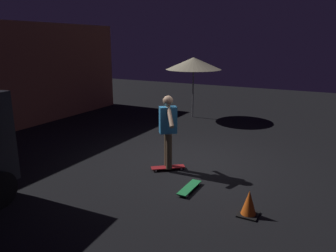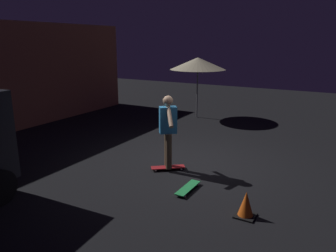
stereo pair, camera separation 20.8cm
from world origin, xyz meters
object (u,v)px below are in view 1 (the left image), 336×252
skateboard_ridden (168,167)px  traffic_cone (249,204)px  patio_umbrella (194,63)px  skater (168,127)px  skateboard_spare (189,188)px

skateboard_ridden → traffic_cone: (-1.16, -2.18, 0.16)m
patio_umbrella → skater: size_ratio=1.38×
patio_umbrella → skater: (-5.23, -1.69, -1.04)m
skater → traffic_cone: skater is taller
patio_umbrella → traffic_cone: patio_umbrella is taller
skateboard_spare → patio_umbrella: bearing=23.3°
patio_umbrella → skateboard_spare: 6.82m
skateboard_spare → traffic_cone: size_ratio=1.70×
skateboard_ridden → skateboard_spare: size_ratio=0.94×
skateboard_ridden → traffic_cone: traffic_cone is taller
skater → traffic_cone: size_ratio=3.63×
skateboard_ridden → skater: 0.98m
skateboard_ridden → skateboard_spare: (-0.75, -0.89, 0.00)m
patio_umbrella → skater: patio_umbrella is taller
skateboard_spare → traffic_cone: 1.37m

